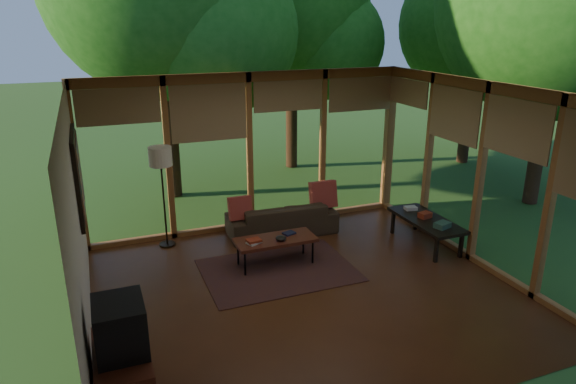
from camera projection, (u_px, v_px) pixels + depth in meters
name	position (u px, v px, depth m)	size (l,w,h in m)	color
floor	(307.00, 291.00, 6.98)	(5.50, 5.50, 0.00)	#572C16
ceiling	(309.00, 91.00, 6.12)	(5.50, 5.50, 0.00)	white
wall_left	(77.00, 228.00, 5.60)	(0.04, 5.00, 2.70)	silver
wall_front	(426.00, 288.00, 4.35)	(5.50, 0.04, 2.70)	silver
window_wall_back	(250.00, 153.00, 8.76)	(5.50, 0.12, 2.70)	#A46632
window_wall_right	(480.00, 175.00, 7.50)	(0.12, 5.00, 2.70)	#A46632
exterior_lawn	(434.00, 132.00, 16.81)	(40.00, 40.00, 0.00)	#2F5A21
tree_ne	(291.00, 6.00, 11.76)	(3.64, 3.64, 5.62)	#3B2415
tree_se	(557.00, 1.00, 9.10)	(4.26, 4.26, 5.95)	#3B2415
tree_far	(471.00, 25.00, 12.18)	(3.38, 3.38, 5.08)	#3B2415
rug	(278.00, 270.00, 7.55)	(2.18, 1.54, 0.01)	brown
sofa	(282.00, 218.00, 8.80)	(1.85, 0.72, 0.54)	#3A2B1D
pillow_left	(240.00, 208.00, 8.40)	(0.38, 0.13, 0.38)	maroon
pillow_right	(323.00, 195.00, 8.90)	(0.47, 0.16, 0.47)	maroon
ct_book_lower	(254.00, 242.00, 7.44)	(0.20, 0.15, 0.03)	beige
ct_book_upper	(254.00, 240.00, 7.43)	(0.20, 0.15, 0.03)	maroon
ct_book_side	(289.00, 233.00, 7.76)	(0.18, 0.13, 0.03)	black
ct_bowl	(281.00, 238.00, 7.53)	(0.16, 0.16, 0.07)	black
media_cabinet	(124.00, 377.00, 4.85)	(0.50, 1.00, 0.60)	#5C2619
television	(120.00, 327.00, 4.68)	(0.45, 0.55, 0.50)	black
console_book_a	(442.00, 225.00, 7.91)	(0.23, 0.17, 0.09)	#325947
console_book_b	(425.00, 215.00, 8.31)	(0.20, 0.14, 0.09)	maroon
console_book_c	(411.00, 208.00, 8.67)	(0.20, 0.14, 0.05)	beige
floor_lamp	(161.00, 162.00, 7.95)	(0.36, 0.36, 1.65)	black
coffee_table	(275.00, 241.00, 7.62)	(1.20, 0.50, 0.43)	#5C2619
side_console	(426.00, 221.00, 8.29)	(0.60, 1.40, 0.46)	black
wall_painting	(78.00, 175.00, 6.78)	(0.06, 1.35, 1.15)	black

